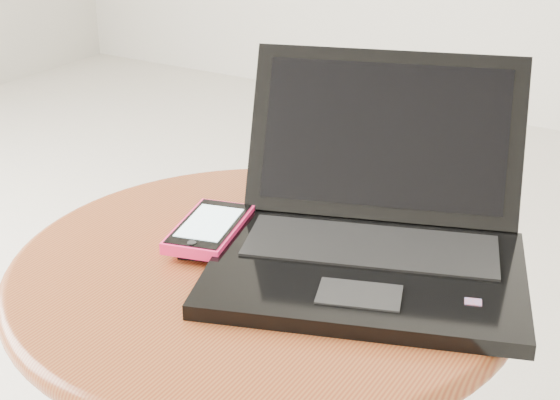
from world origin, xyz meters
The scene contains 4 objects.
table centered at (0.05, 0.05, 0.36)m, with size 0.57×0.57×0.45m.
laptop centered at (0.15, 0.12, 0.49)m, with size 0.41×0.41×0.20m.
phone_black centered at (-0.03, 0.07, 0.46)m, with size 0.09×0.12×0.01m.
phone_pink centered at (-0.03, 0.06, 0.47)m, with size 0.10×0.14×0.02m.
Camera 1 is at (0.48, -0.63, 0.89)m, focal length 52.95 mm.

